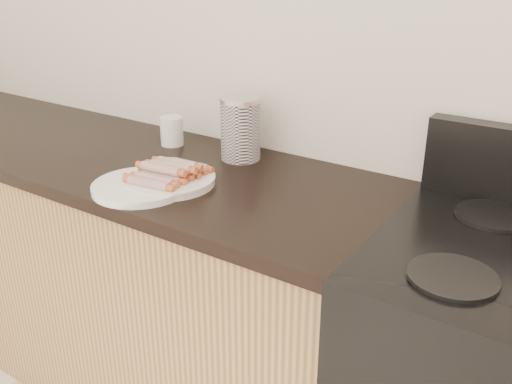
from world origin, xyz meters
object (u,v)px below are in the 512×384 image
Objects in this scene: main_plate at (170,181)px; canister at (240,129)px; side_plate at (140,187)px; mug at (172,131)px.

canister is at bearing 80.90° from main_plate.
main_plate is at bearing 63.39° from side_plate.
main_plate is at bearing -99.10° from canister.
canister is (0.08, 0.36, 0.09)m from side_plate.
mug reaches higher than main_plate.
main_plate is 0.09m from side_plate.
canister is 2.05× the size of mug.
main_plate is 0.96× the size of side_plate.
main_plate is 0.36m from mug.
canister is at bearing 76.89° from side_plate.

